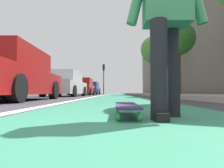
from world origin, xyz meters
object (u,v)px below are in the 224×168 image
at_px(parked_car_near, 9,76).
at_px(parked_car_end, 91,89).
at_px(street_tree_mid, 178,39).
at_px(pedestrian_distant, 162,84).
at_px(skateboard, 126,107).
at_px(parked_car_mid, 65,85).
at_px(street_tree_far, 155,50).
at_px(parked_car_far, 82,87).
at_px(skater_person, 166,12).
at_px(traffic_light, 104,73).

relative_size(parked_car_near, parked_car_end, 0.96).
relative_size(street_tree_mid, pedestrian_distant, 2.75).
distance_m(skateboard, parked_car_mid, 10.07).
bearing_deg(street_tree_far, parked_car_far, 83.57).
height_order(skater_person, parked_car_mid, skater_person).
distance_m(traffic_light, street_tree_far, 10.50).
height_order(street_tree_mid, street_tree_far, street_tree_far).
bearing_deg(pedestrian_distant, street_tree_mid, -176.20).
xyz_separation_m(street_tree_mid, pedestrian_distant, (2.95, 0.20, -2.27)).
xyz_separation_m(parked_car_far, parked_car_end, (6.22, -0.05, 0.00)).
height_order(parked_car_near, street_tree_far, street_tree_far).
height_order(traffic_light, street_tree_mid, street_tree_mid).
xyz_separation_m(skateboard, parked_car_near, (3.62, 3.13, 0.62)).
bearing_deg(street_tree_mid, skater_person, 161.47).
relative_size(parked_car_end, pedestrian_distant, 3.12).
bearing_deg(skateboard, parked_car_near, 40.83).
height_order(skater_person, pedestrian_distant, skater_person).
bearing_deg(street_tree_far, traffic_light, 28.46).
relative_size(skater_person, parked_car_far, 0.39).
height_order(parked_car_far, street_tree_far, street_tree_far).
relative_size(parked_car_near, traffic_light, 1.11).
distance_m(skateboard, traffic_light, 24.22).
bearing_deg(pedestrian_distant, skater_person, 166.80).
bearing_deg(street_tree_far, pedestrian_distant, 176.52).
xyz_separation_m(skateboard, pedestrian_distant, (11.60, -3.10, 0.75)).
bearing_deg(street_tree_mid, street_tree_far, 0.00).
distance_m(parked_car_mid, traffic_light, 14.66).
relative_size(skater_person, pedestrian_distant, 1.10).
bearing_deg(traffic_light, parked_car_mid, 174.49).
height_order(skateboard, street_tree_mid, street_tree_mid).
distance_m(street_tree_far, pedestrian_distant, 4.45).
relative_size(traffic_light, street_tree_mid, 0.98).
relative_size(parked_car_far, street_tree_mid, 1.03).
relative_size(parked_car_near, parked_car_far, 1.06).
distance_m(parked_car_near, parked_car_far, 11.93).
distance_m(skateboard, parked_car_near, 4.83).
bearing_deg(traffic_light, street_tree_far, -151.54).
distance_m(parked_car_mid, parked_car_far, 5.98).
bearing_deg(traffic_light, skateboard, -176.00).
xyz_separation_m(parked_car_far, pedestrian_distant, (-3.95, -6.20, 0.12)).
xyz_separation_m(skateboard, street_tree_mid, (8.66, -3.30, 3.03)).
bearing_deg(street_tree_far, street_tree_mid, -180.00).
xyz_separation_m(parked_car_mid, parked_car_end, (12.20, -0.02, 0.03)).
relative_size(traffic_light, pedestrian_distant, 2.70).
height_order(parked_car_far, pedestrian_distant, parked_car_far).
relative_size(skateboard, street_tree_mid, 0.21).
distance_m(parked_car_far, parked_car_end, 6.22).
bearing_deg(parked_car_far, street_tree_mid, -137.15).
height_order(traffic_light, pedestrian_distant, traffic_light).
xyz_separation_m(skateboard, skater_person, (-0.15, -0.35, 0.84)).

